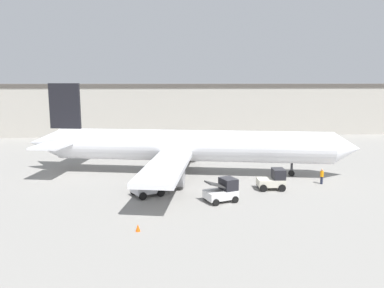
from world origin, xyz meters
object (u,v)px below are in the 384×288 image
(airplane, at_px, (184,146))
(ground_crew_worker, at_px, (322,176))
(safety_cone_near, at_px, (138,228))
(pushback_tug, at_px, (150,186))
(baggage_tug, at_px, (273,180))
(belt_loader_truck, at_px, (223,191))

(airplane, distance_m, ground_crew_worker, 15.84)
(airplane, height_order, safety_cone_near, airplane)
(ground_crew_worker, bearing_deg, pushback_tug, -120.84)
(baggage_tug, height_order, pushback_tug, baggage_tug)
(airplane, distance_m, baggage_tug, 11.65)
(belt_loader_truck, height_order, pushback_tug, belt_loader_truck)
(airplane, height_order, ground_crew_worker, airplane)
(pushback_tug, bearing_deg, airplane, 36.06)
(ground_crew_worker, xyz_separation_m, baggage_tug, (-5.80, -1.57, 0.09))
(ground_crew_worker, bearing_deg, safety_cone_near, -97.84)
(belt_loader_truck, distance_m, safety_cone_near, 9.89)
(airplane, bearing_deg, ground_crew_worker, -11.36)
(ground_crew_worker, bearing_deg, belt_loader_truck, -105.91)
(belt_loader_truck, distance_m, pushback_tug, 7.20)
(ground_crew_worker, xyz_separation_m, safety_cone_near, (-18.89, -11.58, -0.62))
(pushback_tug, height_order, safety_cone_near, pushback_tug)
(airplane, relative_size, ground_crew_worker, 23.54)
(airplane, bearing_deg, baggage_tug, -29.68)
(baggage_tug, height_order, safety_cone_near, baggage_tug)
(baggage_tug, bearing_deg, safety_cone_near, -140.67)
(ground_crew_worker, bearing_deg, airplane, -150.86)
(baggage_tug, bearing_deg, pushback_tug, -172.72)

